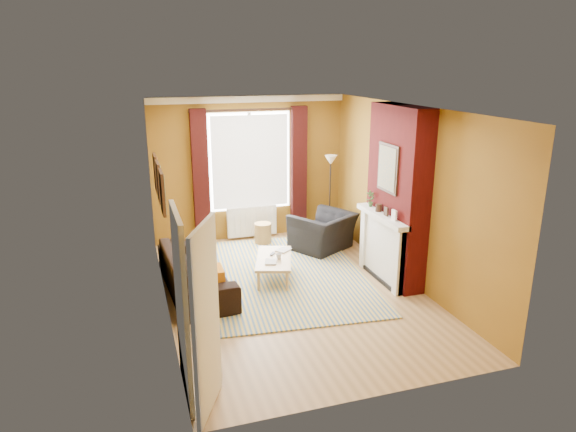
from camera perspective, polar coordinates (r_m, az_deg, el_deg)
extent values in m
plane|color=olive|center=(8.05, 0.54, -8.36)|extent=(5.50, 5.50, 0.00)
cube|color=#885E1A|center=(10.14, -4.29, 5.25)|extent=(3.80, 0.02, 2.80)
cube|color=#885E1A|center=(5.16, 10.18, -6.53)|extent=(3.80, 0.02, 2.80)
cube|color=#885E1A|center=(8.33, 13.10, 2.31)|extent=(0.02, 5.50, 2.80)
cube|color=#885E1A|center=(7.22, -13.91, 0.03)|extent=(0.02, 5.50, 2.80)
cube|color=white|center=(7.31, 0.61, 11.92)|extent=(3.80, 5.50, 0.01)
cube|color=#420909|center=(8.25, 12.05, 2.23)|extent=(0.35, 1.40, 2.80)
cube|color=white|center=(8.40, 10.54, -3.48)|extent=(0.12, 1.30, 1.10)
cube|color=white|center=(8.22, 10.42, -0.05)|extent=(0.22, 1.40, 0.08)
cube|color=white|center=(7.94, 12.35, -5.06)|extent=(0.16, 0.14, 1.04)
cube|color=white|center=(8.89, 8.67, -2.45)|extent=(0.16, 0.14, 1.04)
cube|color=black|center=(8.45, 10.68, -4.09)|extent=(0.06, 0.80, 0.90)
cube|color=black|center=(8.60, 10.41, -6.72)|extent=(0.20, 1.00, 0.06)
cube|color=white|center=(7.89, 11.71, 0.09)|extent=(0.03, 0.12, 0.16)
cube|color=#321F13|center=(8.11, 10.85, 0.51)|extent=(0.03, 0.10, 0.14)
cylinder|color=#321F13|center=(8.32, 10.04, 0.91)|extent=(0.10, 0.10, 0.12)
cube|color=#321F13|center=(8.06, 11.06, 5.24)|extent=(0.03, 0.60, 0.75)
cube|color=#B3813C|center=(8.05, 10.93, 5.23)|extent=(0.01, 0.52, 0.66)
cube|color=white|center=(9.92, -4.41, 12.81)|extent=(3.80, 0.08, 0.12)
cube|color=white|center=(10.08, -4.27, 6.06)|extent=(1.60, 0.04, 1.90)
cube|color=silver|center=(10.04, -4.22, 6.02)|extent=(1.50, 0.02, 1.80)
cube|color=white|center=(10.06, -4.24, 6.04)|extent=(0.06, 0.04, 1.90)
cube|color=#330C0B|center=(9.86, -9.68, 4.43)|extent=(0.30, 0.16, 2.50)
cube|color=#330C0B|center=(10.30, 1.20, 5.20)|extent=(0.30, 0.16, 2.50)
cylinder|color=#321F13|center=(9.86, -4.27, 11.68)|extent=(2.30, 0.05, 0.05)
cube|color=white|center=(10.31, -4.04, -0.58)|extent=(1.00, 0.10, 0.60)
cube|color=white|center=(10.16, -6.42, -0.90)|extent=(0.04, 0.03, 0.56)
cube|color=white|center=(10.18, -5.82, -0.85)|extent=(0.04, 0.03, 0.56)
cube|color=white|center=(10.20, -5.21, -0.79)|extent=(0.04, 0.03, 0.56)
cube|color=white|center=(10.23, -4.61, -0.74)|extent=(0.04, 0.03, 0.56)
cube|color=white|center=(10.25, -4.01, -0.68)|extent=(0.04, 0.03, 0.56)
cube|color=white|center=(10.27, -3.42, -0.62)|extent=(0.04, 0.03, 0.56)
cube|color=white|center=(10.30, -2.82, -0.57)|extent=(0.04, 0.03, 0.56)
cube|color=white|center=(10.33, -2.23, -0.51)|extent=(0.04, 0.03, 0.56)
cube|color=white|center=(10.36, -1.65, -0.46)|extent=(0.04, 0.03, 0.56)
cube|color=#321F13|center=(7.04, -13.80, 2.56)|extent=(0.04, 0.44, 0.58)
cube|color=#B9DD34|center=(7.04, -13.60, 2.58)|extent=(0.01, 0.38, 0.52)
cube|color=#321F13|center=(7.67, -14.17, 3.69)|extent=(0.04, 0.44, 0.58)
cube|color=#349E75|center=(7.67, -13.98, 3.71)|extent=(0.01, 0.38, 0.52)
cube|color=#321F13|center=(8.30, -14.48, 4.65)|extent=(0.04, 0.44, 0.58)
cube|color=red|center=(8.30, -14.31, 4.66)|extent=(0.01, 0.38, 0.52)
cube|color=white|center=(5.46, -11.72, -9.94)|extent=(0.05, 0.94, 2.06)
cube|color=black|center=(5.46, -11.51, -9.92)|extent=(0.02, 0.80, 1.98)
cube|color=white|center=(5.16, -9.08, -11.45)|extent=(0.37, 0.74, 1.98)
imported|color=#3C6A2F|center=(8.56, 9.15, 1.91)|extent=(0.14, 0.10, 0.27)
cube|color=#BD680F|center=(7.50, -8.55, -6.35)|extent=(0.34, 0.40, 0.16)
cube|color=#BD680F|center=(8.14, -9.36, -4.48)|extent=(0.34, 0.40, 0.16)
cube|color=#355D93|center=(8.60, -0.59, -6.57)|extent=(2.96, 3.87, 0.02)
imported|color=black|center=(8.10, -10.24, -6.01)|extent=(0.99, 2.23, 0.64)
imported|color=black|center=(9.68, 3.90, -1.75)|extent=(1.40, 1.35, 0.70)
cube|color=tan|center=(8.37, -1.58, -4.77)|extent=(0.86, 1.22, 0.05)
cylinder|color=tan|center=(7.99, -3.28, -7.30)|extent=(0.06, 0.06, 0.32)
cylinder|color=tan|center=(7.98, -0.09, -7.32)|extent=(0.06, 0.06, 0.32)
cylinder|color=tan|center=(8.91, -2.90, -4.69)|extent=(0.06, 0.06, 0.32)
cylinder|color=tan|center=(8.89, -0.05, -4.70)|extent=(0.06, 0.06, 0.32)
cylinder|color=#A37D46|center=(10.02, -2.81, -1.94)|extent=(0.38, 0.38, 0.41)
cylinder|color=black|center=(10.48, 4.57, -2.22)|extent=(0.28, 0.28, 0.03)
cylinder|color=black|center=(10.25, 4.67, 1.93)|extent=(0.03, 0.03, 1.54)
cone|color=#F6E7C9|center=(10.08, 4.77, 6.22)|extent=(0.28, 0.28, 0.18)
imported|color=#999999|center=(8.16, -2.56, -5.10)|extent=(0.25, 0.29, 0.02)
imported|color=#999999|center=(8.71, -1.01, -3.67)|extent=(0.31, 0.30, 0.02)
imported|color=#999999|center=(8.29, -1.02, -4.49)|extent=(0.10, 0.10, 0.09)
cube|color=#252528|center=(8.49, -1.73, -4.22)|extent=(0.12, 0.15, 0.02)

